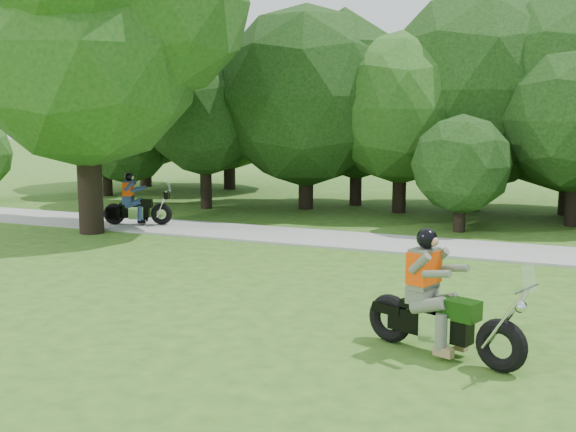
% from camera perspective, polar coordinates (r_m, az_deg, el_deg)
% --- Properties ---
extents(ground, '(100.00, 100.00, 0.00)m').
position_cam_1_polar(ground, '(10.63, 10.02, -11.00)').
color(ground, '#305919').
rests_on(ground, ground).
extents(walkway, '(60.00, 2.20, 0.06)m').
position_cam_1_polar(walkway, '(18.26, 15.32, -2.64)').
color(walkway, gray).
rests_on(walkway, ground).
extents(tree_line, '(40.57, 11.40, 7.91)m').
position_cam_1_polar(tree_line, '(24.51, 18.49, 8.75)').
color(tree_line, black).
rests_on(tree_line, ground).
extents(big_tree_west, '(8.64, 6.56, 9.96)m').
position_cam_1_polar(big_tree_west, '(20.95, -15.37, 14.56)').
color(big_tree_west, black).
rests_on(big_tree_west, ground).
extents(chopper_motorcycle, '(2.49, 1.32, 1.83)m').
position_cam_1_polar(chopper_motorcycle, '(10.64, 11.59, -7.20)').
color(chopper_motorcycle, black).
rests_on(chopper_motorcycle, ground).
extents(touring_motorcycle, '(1.95, 1.13, 1.54)m').
position_cam_1_polar(touring_motorcycle, '(21.52, -12.13, 0.80)').
color(touring_motorcycle, black).
rests_on(touring_motorcycle, walkway).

